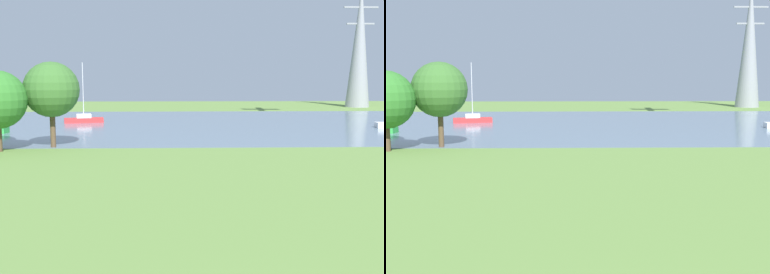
{
  "view_description": "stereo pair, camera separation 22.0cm",
  "coord_description": "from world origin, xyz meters",
  "views": [
    {
      "loc": [
        -2.45,
        -8.5,
        5.88
      ],
      "look_at": [
        -1.68,
        15.16,
        2.82
      ],
      "focal_mm": 44.38,
      "sensor_mm": 36.0,
      "label": 1
    },
    {
      "loc": [
        -2.23,
        -8.51,
        5.88
      ],
      "look_at": [
        -1.68,
        15.16,
        2.82
      ],
      "focal_mm": 44.38,
      "sensor_mm": 36.0,
      "label": 2
    }
  ],
  "objects": [
    {
      "name": "tree_west_near",
      "position": [
        -12.7,
        30.78,
        4.75
      ],
      "size": [
        4.55,
        4.55,
        7.05
      ],
      "color": "brown",
      "rests_on": "ground"
    },
    {
      "name": "water_surface",
      "position": [
        0.0,
        50.0,
        0.01
      ],
      "size": [
        140.0,
        40.0,
        0.02
      ],
      "primitive_type": "cube",
      "color": "slate",
      "rests_on": "ground"
    },
    {
      "name": "ground_plane",
      "position": [
        0.0,
        22.0,
        0.0
      ],
      "size": [
        160.0,
        160.0,
        0.0
      ],
      "primitive_type": "plane",
      "color": "olive"
    },
    {
      "name": "electricity_pylon",
      "position": [
        31.85,
        80.68,
        11.6
      ],
      "size": [
        6.4,
        4.4,
        23.17
      ],
      "color": "gray",
      "rests_on": "ground"
    },
    {
      "name": "sailboat_red",
      "position": [
        -14.19,
        51.55,
        0.47
      ],
      "size": [
        5.02,
        2.65,
        7.53
      ],
      "color": "red",
      "rests_on": "water_surface"
    }
  ]
}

